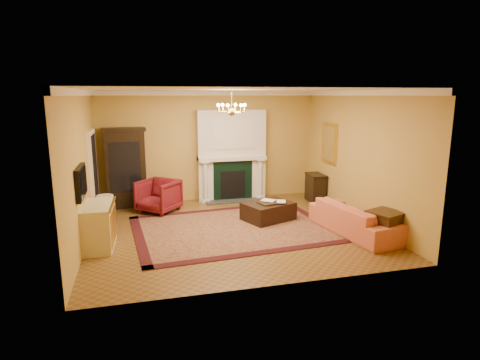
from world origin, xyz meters
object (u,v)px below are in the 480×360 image
object	(u,v)px
end_table	(385,228)
leather_ottoman	(268,211)
pedestal_table	(106,207)
coral_sofa	(355,214)
china_cabinet	(126,170)
commode	(99,226)
wingback_armchair	(158,194)
console_table	(315,188)

from	to	relation	value
end_table	leather_ottoman	distance (m)	2.67
pedestal_table	coral_sofa	distance (m)	5.53
china_cabinet	end_table	distance (m)	6.47
china_cabinet	commode	world-z (taller)	china_cabinet
wingback_armchair	pedestal_table	bearing A→B (deg)	-109.47
commode	end_table	xyz separation A→B (m)	(5.45, -1.23, -0.11)
end_table	coral_sofa	bearing A→B (deg)	110.68
console_table	pedestal_table	bearing A→B (deg)	-169.40
pedestal_table	leather_ottoman	bearing A→B (deg)	-10.12
leather_ottoman	coral_sofa	bearing A→B (deg)	-63.15
commode	wingback_armchair	bearing A→B (deg)	62.22
pedestal_table	end_table	bearing A→B (deg)	-26.33
wingback_armchair	leather_ottoman	bearing A→B (deg)	11.79
wingback_armchair	end_table	bearing A→B (deg)	1.85
end_table	console_table	world-z (taller)	console_table
wingback_armchair	commode	xyz separation A→B (m)	(-1.25, -2.15, -0.03)
coral_sofa	end_table	world-z (taller)	coral_sofa
commode	leather_ottoman	distance (m)	3.80
china_cabinet	commode	bearing A→B (deg)	-104.52
end_table	console_table	size ratio (longest dim) A/B	0.85
pedestal_table	leather_ottoman	distance (m)	3.74
wingback_armchair	end_table	xyz separation A→B (m)	(4.20, -3.38, -0.14)
commode	coral_sofa	bearing A→B (deg)	-3.53
end_table	china_cabinet	bearing A→B (deg)	140.67
commode	console_table	distance (m)	5.90
pedestal_table	commode	bearing A→B (deg)	-91.19
china_cabinet	wingback_armchair	bearing A→B (deg)	-46.82
pedestal_table	china_cabinet	bearing A→B (deg)	72.30
wingback_armchair	coral_sofa	world-z (taller)	wingback_armchair
leather_ottoman	commode	bearing A→B (deg)	170.93
commode	coral_sofa	size ratio (longest dim) A/B	0.52
console_table	leather_ottoman	bearing A→B (deg)	-140.27
wingback_armchair	console_table	bearing A→B (deg)	39.99
console_table	leather_ottoman	world-z (taller)	console_table
commode	leather_ottoman	xyz separation A→B (m)	(3.71, 0.79, -0.20)
commode	end_table	size ratio (longest dim) A/B	1.81
coral_sofa	commode	bearing A→B (deg)	75.16
pedestal_table	console_table	bearing A→B (deg)	6.73
china_cabinet	coral_sofa	bearing A→B (deg)	-40.72
china_cabinet	wingback_armchair	size ratio (longest dim) A/B	2.20
console_table	end_table	bearing A→B (deg)	-87.16
wingback_armchair	commode	distance (m)	2.49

